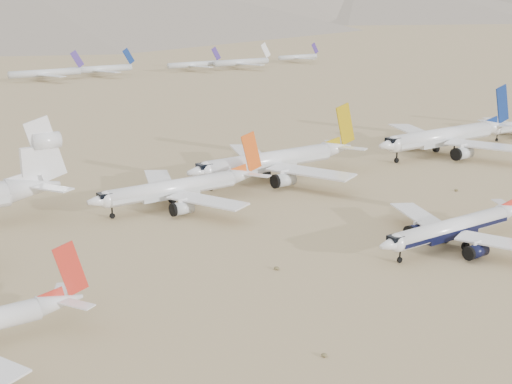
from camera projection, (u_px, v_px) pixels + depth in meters
ground at (453, 258)px, 133.19m from camera, size 7000.00×7000.00×0.00m
main_airliner at (458, 227)px, 138.86m from camera, size 40.31×39.37×14.23m
row2_navy_widebody at (447, 136)px, 219.24m from camera, size 55.28×54.06×19.67m
row2_gold_tail at (276, 160)px, 189.08m from camera, size 51.77×50.63×18.43m
row2_orange_tail at (180, 188)px, 165.16m from camera, size 43.28×42.34×15.44m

